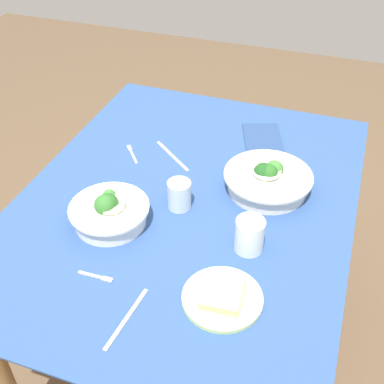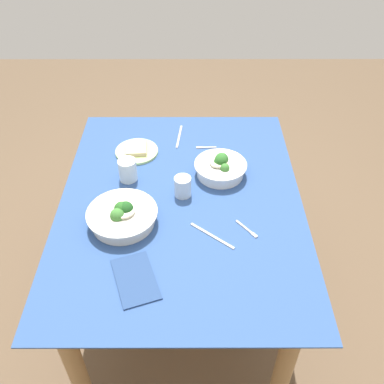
# 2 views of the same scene
# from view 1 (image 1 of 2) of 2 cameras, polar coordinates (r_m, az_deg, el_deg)

# --- Properties ---
(ground_plane) EXTENTS (6.00, 6.00, 0.00)m
(ground_plane) POSITION_cam_1_polar(r_m,az_deg,el_deg) (2.06, -0.51, -16.94)
(ground_plane) COLOR brown
(dining_table) EXTENTS (1.29, 0.99, 0.75)m
(dining_table) POSITION_cam_1_polar(r_m,az_deg,el_deg) (1.58, -0.64, -4.02)
(dining_table) COLOR #2D4C84
(dining_table) RESTS_ON ground_plane
(broccoli_bowl_far) EXTENTS (0.27, 0.27, 0.10)m
(broccoli_bowl_far) POSITION_cam_1_polar(r_m,az_deg,el_deg) (1.53, 8.75, 1.37)
(broccoli_bowl_far) COLOR silver
(broccoli_bowl_far) RESTS_ON dining_table
(broccoli_bowl_near) EXTENTS (0.23, 0.23, 0.10)m
(broccoli_bowl_near) POSITION_cam_1_polar(r_m,az_deg,el_deg) (1.42, -9.52, -2.33)
(broccoli_bowl_near) COLOR white
(broccoli_bowl_near) RESTS_ON dining_table
(bread_side_plate) EXTENTS (0.20, 0.20, 0.03)m
(bread_side_plate) POSITION_cam_1_polar(r_m,az_deg,el_deg) (1.23, 3.53, -12.04)
(bread_side_plate) COLOR #B7D684
(bread_side_plate) RESTS_ON dining_table
(water_glass_center) EXTENTS (0.07, 0.07, 0.09)m
(water_glass_center) POSITION_cam_1_polar(r_m,az_deg,el_deg) (1.45, -1.48, -0.32)
(water_glass_center) COLOR silver
(water_glass_center) RESTS_ON dining_table
(water_glass_side) EXTENTS (0.08, 0.08, 0.10)m
(water_glass_side) POSITION_cam_1_polar(r_m,az_deg,el_deg) (1.32, 6.67, -4.97)
(water_glass_side) COLOR silver
(water_glass_side) RESTS_ON dining_table
(fork_by_far_bowl) EXTENTS (0.09, 0.08, 0.00)m
(fork_by_far_bowl) POSITION_cam_1_polar(r_m,az_deg,el_deg) (1.71, -6.96, 4.46)
(fork_by_far_bowl) COLOR #B7B7BC
(fork_by_far_bowl) RESTS_ON dining_table
(fork_by_near_bowl) EXTENTS (0.01, 0.10, 0.00)m
(fork_by_near_bowl) POSITION_cam_1_polar(r_m,az_deg,el_deg) (1.30, -10.91, -9.61)
(fork_by_near_bowl) COLOR #B7B7BC
(fork_by_near_bowl) RESTS_ON dining_table
(table_knife_left) EXTENTS (0.13, 0.16, 0.00)m
(table_knife_left) POSITION_cam_1_polar(r_m,az_deg,el_deg) (1.68, -2.29, 4.19)
(table_knife_left) COLOR #B7B7BC
(table_knife_left) RESTS_ON dining_table
(table_knife_right) EXTENTS (0.19, 0.03, 0.00)m
(table_knife_right) POSITION_cam_1_polar(r_m,az_deg,el_deg) (1.20, -7.57, -14.30)
(table_knife_right) COLOR #B7B7BC
(table_knife_right) RESTS_ON dining_table
(napkin_folded_upper) EXTENTS (0.25, 0.19, 0.01)m
(napkin_folded_upper) POSITION_cam_1_polar(r_m,az_deg,el_deg) (1.78, 8.20, 6.01)
(napkin_folded_upper) COLOR navy
(napkin_folded_upper) RESTS_ON dining_table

